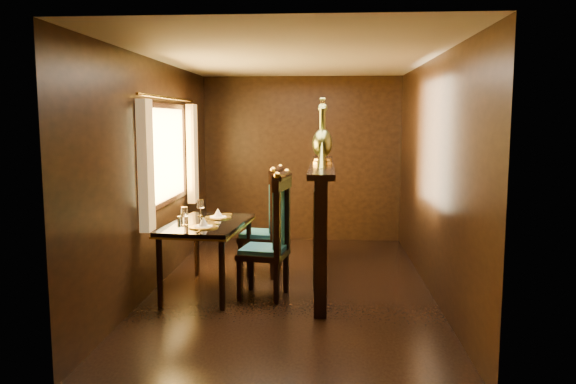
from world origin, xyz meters
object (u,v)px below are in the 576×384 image
dining_table (207,229)px  chair_left (275,232)px  chair_right (270,218)px  peacock_left (322,131)px  peacock_right (323,130)px

dining_table → chair_left: 0.76m
chair_left → chair_right: (-0.13, 0.85, -0.01)m
dining_table → chair_right: chair_right is taller
dining_table → chair_right: 0.92m
dining_table → chair_right: bearing=53.8°
chair_right → peacock_left: (0.61, -0.37, 1.04)m
chair_left → peacock_right: (0.48, 0.92, 1.03)m
dining_table → peacock_right: peacock_right is taller
peacock_left → chair_right: bearing=148.7°
chair_left → peacock_left: peacock_left is taller
dining_table → peacock_left: size_ratio=1.84×
chair_right → peacock_left: 1.26m
chair_right → peacock_left: peacock_left is taller
chair_left → chair_right: 0.86m
chair_right → peacock_right: (0.61, 0.07, 1.04)m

